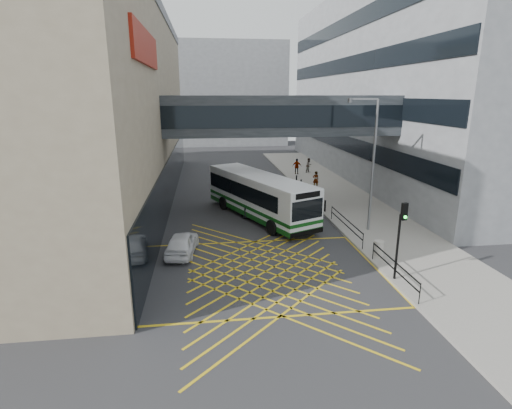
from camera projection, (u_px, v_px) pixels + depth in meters
name	position (u px, v px, depth m)	size (l,w,h in m)	color
ground	(266.00, 272.00, 21.19)	(120.00, 120.00, 0.00)	#333335
building_whsmith	(16.00, 108.00, 32.13)	(24.17, 42.00, 16.00)	gray
building_right	(446.00, 86.00, 44.39)	(24.09, 44.00, 20.00)	gray
building_far	(208.00, 94.00, 75.87)	(28.00, 16.00, 18.00)	gray
skybridge	(281.00, 115.00, 31.02)	(20.00, 4.10, 3.00)	#2F3439
pavement	(338.00, 196.00, 36.61)	(6.00, 54.00, 0.16)	gray
box_junction	(266.00, 271.00, 21.19)	(12.00, 9.00, 0.01)	gold
bus	(258.00, 195.00, 30.10)	(7.18, 11.77, 3.28)	white
car_white	(182.00, 243.00, 23.40)	(1.73, 4.22, 1.34)	white
car_dark	(248.00, 204.00, 31.54)	(1.77, 4.52, 1.41)	black
car_silver	(237.00, 177.00, 41.50)	(2.03, 4.82, 1.50)	gray
traffic_light	(401.00, 230.00, 19.25)	(0.31, 0.48, 4.00)	black
street_lamp	(371.00, 157.00, 26.01)	(1.94, 0.86, 8.69)	slate
litter_bin	(379.00, 249.00, 22.64)	(0.54, 0.54, 0.94)	#ADA89E
kerb_railings	(365.00, 239.00, 23.41)	(0.05, 12.54, 1.00)	black
bollards	(309.00, 191.00, 36.13)	(0.14, 10.14, 0.90)	black
pedestrian_a	(316.00, 179.00, 39.24)	(0.65, 0.46, 1.63)	gray
pedestrian_b	(309.00, 165.00, 46.83)	(0.83, 0.48, 1.69)	gray
pedestrian_c	(297.00, 166.00, 45.80)	(1.06, 0.51, 1.79)	gray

